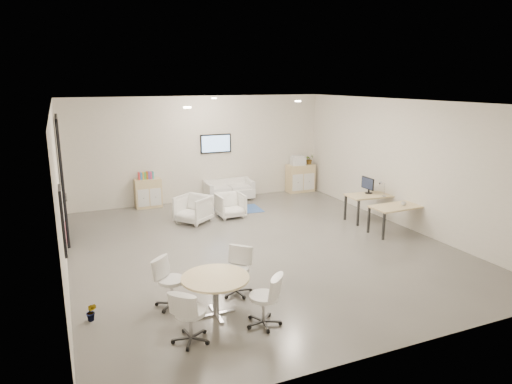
{
  "coord_description": "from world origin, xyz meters",
  "views": [
    {
      "loc": [
        -3.89,
        -8.9,
        3.63
      ],
      "look_at": [
        0.11,
        0.4,
        1.16
      ],
      "focal_mm": 32.0,
      "sensor_mm": 36.0,
      "label": 1
    }
  ],
  "objects_px": {
    "sideboard_right": "(300,178)",
    "round_table": "(215,282)",
    "sideboard_left": "(148,193)",
    "desk_front": "(397,208)",
    "loveseat": "(229,191)",
    "armchair_left": "(193,208)",
    "armchair_right": "(231,204)",
    "desk_rear": "(372,197)"
  },
  "relations": [
    {
      "from": "sideboard_right",
      "to": "sideboard_left",
      "type": "bearing_deg",
      "value": 179.71
    },
    {
      "from": "armchair_left",
      "to": "desk_front",
      "type": "relative_size",
      "value": 0.59
    },
    {
      "from": "desk_rear",
      "to": "desk_front",
      "type": "relative_size",
      "value": 1.04
    },
    {
      "from": "sideboard_left",
      "to": "sideboard_right",
      "type": "bearing_deg",
      "value": -0.29
    },
    {
      "from": "sideboard_left",
      "to": "loveseat",
      "type": "distance_m",
      "value": 2.47
    },
    {
      "from": "loveseat",
      "to": "armchair_right",
      "type": "xyz_separation_m",
      "value": [
        -0.58,
        -1.73,
        0.06
      ]
    },
    {
      "from": "armchair_left",
      "to": "round_table",
      "type": "relative_size",
      "value": 0.74
    },
    {
      "from": "sideboard_left",
      "to": "desk_front",
      "type": "distance_m",
      "value": 7.01
    },
    {
      "from": "armchair_right",
      "to": "desk_rear",
      "type": "height_order",
      "value": "armchair_right"
    },
    {
      "from": "sideboard_left",
      "to": "desk_rear",
      "type": "bearing_deg",
      "value": -34.76
    },
    {
      "from": "sideboard_right",
      "to": "desk_front",
      "type": "bearing_deg",
      "value": -88.97
    },
    {
      "from": "sideboard_left",
      "to": "loveseat",
      "type": "relative_size",
      "value": 0.57
    },
    {
      "from": "desk_rear",
      "to": "sideboard_left",
      "type": "bearing_deg",
      "value": 150.06
    },
    {
      "from": "sideboard_right",
      "to": "round_table",
      "type": "xyz_separation_m",
      "value": [
        -5.25,
        -6.84,
        0.11
      ]
    },
    {
      "from": "loveseat",
      "to": "desk_rear",
      "type": "height_order",
      "value": "desk_rear"
    },
    {
      "from": "loveseat",
      "to": "armchair_right",
      "type": "bearing_deg",
      "value": -106.93
    },
    {
      "from": "sideboard_right",
      "to": "round_table",
      "type": "distance_m",
      "value": 8.63
    },
    {
      "from": "sideboard_right",
      "to": "armchair_left",
      "type": "bearing_deg",
      "value": -155.44
    },
    {
      "from": "sideboard_right",
      "to": "desk_front",
      "type": "relative_size",
      "value": 0.68
    },
    {
      "from": "armchair_left",
      "to": "desk_rear",
      "type": "xyz_separation_m",
      "value": [
        4.43,
        -1.67,
        0.23
      ]
    },
    {
      "from": "desk_front",
      "to": "sideboard_left",
      "type": "bearing_deg",
      "value": 135.01
    },
    {
      "from": "sideboard_right",
      "to": "armchair_right",
      "type": "relative_size",
      "value": 1.28
    },
    {
      "from": "desk_rear",
      "to": "round_table",
      "type": "xyz_separation_m",
      "value": [
        -5.43,
        -3.23,
        -0.06
      ]
    },
    {
      "from": "round_table",
      "to": "sideboard_left",
      "type": "bearing_deg",
      "value": 88.35
    },
    {
      "from": "loveseat",
      "to": "round_table",
      "type": "height_order",
      "value": "round_table"
    },
    {
      "from": "loveseat",
      "to": "armchair_left",
      "type": "distance_m",
      "value": 2.46
    },
    {
      "from": "sideboard_right",
      "to": "desk_front",
      "type": "height_order",
      "value": "sideboard_right"
    },
    {
      "from": "sideboard_right",
      "to": "loveseat",
      "type": "xyz_separation_m",
      "value": [
        -2.6,
        -0.12,
        -0.16
      ]
    },
    {
      "from": "sideboard_left",
      "to": "round_table",
      "type": "relative_size",
      "value": 0.79
    },
    {
      "from": "armchair_left",
      "to": "desk_rear",
      "type": "height_order",
      "value": "armchair_left"
    },
    {
      "from": "sideboard_left",
      "to": "desk_front",
      "type": "xyz_separation_m",
      "value": [
        5.14,
        -4.76,
        0.2
      ]
    },
    {
      "from": "desk_front",
      "to": "armchair_right",
      "type": "bearing_deg",
      "value": 136.37
    },
    {
      "from": "desk_front",
      "to": "round_table",
      "type": "relative_size",
      "value": 1.26
    },
    {
      "from": "armchair_right",
      "to": "armchair_left",
      "type": "bearing_deg",
      "value": -176.93
    },
    {
      "from": "desk_rear",
      "to": "desk_front",
      "type": "bearing_deg",
      "value": -90.06
    },
    {
      "from": "loveseat",
      "to": "armchair_right",
      "type": "relative_size",
      "value": 2.07
    },
    {
      "from": "sideboard_right",
      "to": "armchair_left",
      "type": "distance_m",
      "value": 4.67
    },
    {
      "from": "loveseat",
      "to": "armchair_left",
      "type": "relative_size",
      "value": 1.87
    },
    {
      "from": "armchair_left",
      "to": "sideboard_left",
      "type": "bearing_deg",
      "value": 164.98
    },
    {
      "from": "sideboard_left",
      "to": "sideboard_right",
      "type": "height_order",
      "value": "sideboard_right"
    },
    {
      "from": "sideboard_right",
      "to": "desk_rear",
      "type": "xyz_separation_m",
      "value": [
        0.18,
        -3.61,
        0.17
      ]
    },
    {
      "from": "armchair_right",
      "to": "round_table",
      "type": "distance_m",
      "value": 5.4
    }
  ]
}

